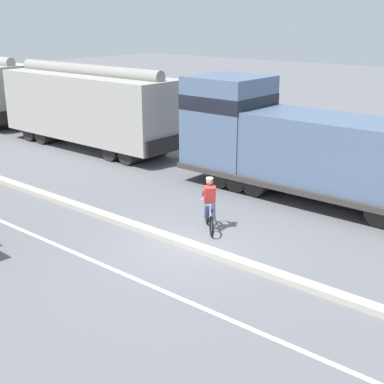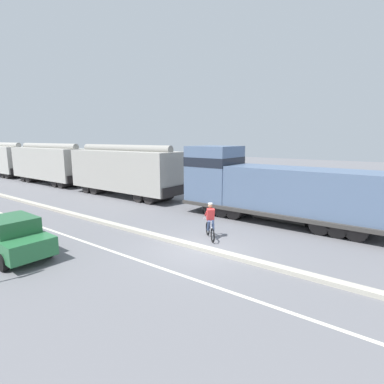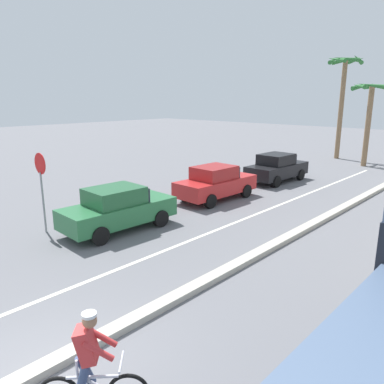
{
  "view_description": "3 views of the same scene",
  "coord_description": "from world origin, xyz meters",
  "px_view_note": "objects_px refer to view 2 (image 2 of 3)",
  "views": [
    {
      "loc": [
        -10.88,
        -9.25,
        6.43
      ],
      "look_at": [
        1.77,
        1.4,
        0.96
      ],
      "focal_mm": 50.0,
      "sensor_mm": 36.0,
      "label": 1
    },
    {
      "loc": [
        -9.96,
        -7.01,
        4.67
      ],
      "look_at": [
        2.99,
        2.62,
        1.77
      ],
      "focal_mm": 28.0,
      "sensor_mm": 36.0,
      "label": 2
    },
    {
      "loc": [
        5.78,
        -2.1,
        4.73
      ],
      "look_at": [
        -3.64,
        8.05,
        1.23
      ],
      "focal_mm": 35.0,
      "sensor_mm": 36.0,
      "label": 3
    }
  ],
  "objects_px": {
    "hopper_car_middle": "(50,164)",
    "hopper_car_trailing": "(2,159)",
    "hopper_car_lead": "(125,171)",
    "cyclist": "(210,222)",
    "locomotive": "(267,189)",
    "parked_car_green": "(12,236)"
  },
  "relations": [
    {
      "from": "hopper_car_trailing",
      "to": "hopper_car_lead",
      "type": "bearing_deg",
      "value": -90.0
    },
    {
      "from": "parked_car_green",
      "to": "hopper_car_lead",
      "type": "bearing_deg",
      "value": 28.75
    },
    {
      "from": "parked_car_green",
      "to": "cyclist",
      "type": "relative_size",
      "value": 2.49
    },
    {
      "from": "hopper_car_middle",
      "to": "hopper_car_trailing",
      "type": "xyz_separation_m",
      "value": [
        0.0,
        11.6,
        0.0
      ]
    },
    {
      "from": "locomotive",
      "to": "hopper_car_lead",
      "type": "bearing_deg",
      "value": 90.0
    },
    {
      "from": "hopper_car_lead",
      "to": "hopper_car_trailing",
      "type": "distance_m",
      "value": 23.2
    },
    {
      "from": "hopper_car_middle",
      "to": "parked_car_green",
      "type": "bearing_deg",
      "value": -122.3
    },
    {
      "from": "locomotive",
      "to": "cyclist",
      "type": "distance_m",
      "value": 4.92
    },
    {
      "from": "locomotive",
      "to": "hopper_car_middle",
      "type": "bearing_deg",
      "value": 90.0
    },
    {
      "from": "hopper_car_middle",
      "to": "hopper_car_lead",
      "type": "bearing_deg",
      "value": -90.0
    },
    {
      "from": "locomotive",
      "to": "cyclist",
      "type": "bearing_deg",
      "value": 171.12
    },
    {
      "from": "locomotive",
      "to": "hopper_car_trailing",
      "type": "bearing_deg",
      "value": 90.0
    },
    {
      "from": "hopper_car_middle",
      "to": "hopper_car_trailing",
      "type": "distance_m",
      "value": 11.6
    },
    {
      "from": "hopper_car_middle",
      "to": "cyclist",
      "type": "bearing_deg",
      "value": -101.69
    },
    {
      "from": "locomotive",
      "to": "cyclist",
      "type": "relative_size",
      "value": 6.77
    },
    {
      "from": "hopper_car_middle",
      "to": "cyclist",
      "type": "xyz_separation_m",
      "value": [
        -4.76,
        -23.01,
        -1.26
      ]
    },
    {
      "from": "hopper_car_trailing",
      "to": "parked_car_green",
      "type": "bearing_deg",
      "value": -110.92
    },
    {
      "from": "locomotive",
      "to": "hopper_car_middle",
      "type": "relative_size",
      "value": 1.1
    },
    {
      "from": "hopper_car_trailing",
      "to": "cyclist",
      "type": "relative_size",
      "value": 6.18
    },
    {
      "from": "hopper_car_lead",
      "to": "hopper_car_trailing",
      "type": "bearing_deg",
      "value": 90.0
    },
    {
      "from": "cyclist",
      "to": "hopper_car_middle",
      "type": "bearing_deg",
      "value": 78.31
    },
    {
      "from": "locomotive",
      "to": "hopper_car_lead",
      "type": "xyz_separation_m",
      "value": [
        0.0,
        12.16,
        0.28
      ]
    }
  ]
}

